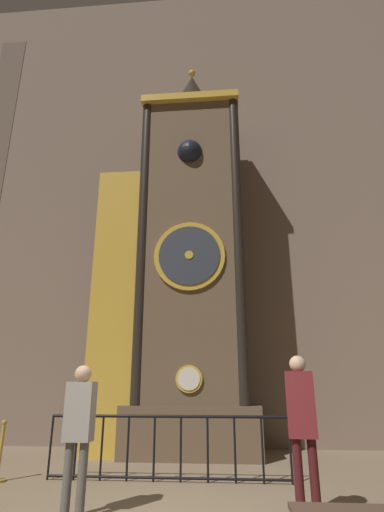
% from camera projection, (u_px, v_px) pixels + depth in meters
% --- Properties ---
extents(cathedral_back_wall, '(24.00, 0.32, 15.15)m').
position_uv_depth(cathedral_back_wall, '(189.00, 183.00, 12.52)').
color(cathedral_back_wall, '#7A6656').
rests_on(cathedral_back_wall, ground_plane).
extents(clock_tower, '(3.92, 1.78, 10.59)m').
position_uv_depth(clock_tower, '(177.00, 266.00, 10.17)').
color(clock_tower, brown).
rests_on(clock_tower, ground_plane).
extents(railing_fence, '(4.05, 0.05, 1.02)m').
position_uv_depth(railing_fence, '(167.00, 444.00, 6.63)').
color(railing_fence, black).
rests_on(railing_fence, ground_plane).
extents(visitor_near, '(0.34, 0.23, 1.73)m').
position_uv_depth(visitor_near, '(79.00, 422.00, 4.97)').
color(visitor_near, '#58554F').
rests_on(visitor_near, ground_plane).
extents(visitor_far, '(0.37, 0.27, 1.85)m').
position_uv_depth(visitor_far, '(302.00, 418.00, 4.86)').
color(visitor_far, '#461518').
rests_on(visitor_far, ground_plane).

